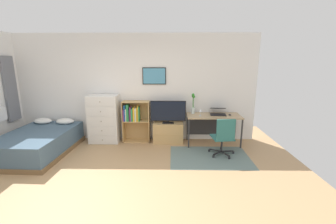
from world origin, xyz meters
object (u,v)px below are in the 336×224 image
wine_glass (200,110)px  bookshelf (134,118)px  bamboo_vase (193,104)px  bed (39,142)px  office_chair (224,136)px  tv_stand (168,132)px  desk (213,119)px  television (168,112)px  laptop (218,112)px  dresser (104,119)px  computer_mouse (230,115)px

wine_glass → bookshelf: bearing=172.1°
bookshelf → bamboo_vase: bearing=0.5°
bed → office_chair: 4.11m
tv_stand → bamboo_vase: (0.63, 0.06, 0.73)m
bookshelf → office_chair: 2.27m
tv_stand → wine_glass: size_ratio=4.18×
bookshelf → desk: (1.98, -0.08, -0.01)m
television → desk: 1.13m
bamboo_vase → wine_glass: (0.16, -0.24, -0.11)m
bookshelf → laptop: size_ratio=2.38×
television → office_chair: (1.21, -0.83, -0.34)m
bookshelf → bed: bearing=-158.1°
dresser → office_chair: size_ratio=1.41×
dresser → desk: size_ratio=0.93×
bed → computer_mouse: computer_mouse is taller
bookshelf → bamboo_vase: (1.49, 0.01, 0.37)m
office_chair → wine_glass: wine_glass is taller
television → desk: bearing=-0.4°
laptop → dresser: bearing=-174.6°
bookshelf → wine_glass: 1.68m
laptop → television: bearing=-174.2°
tv_stand → office_chair: (1.21, -0.85, 0.20)m
wine_glass → bed: bearing=-171.0°
bed → television: bearing=16.3°
bookshelf → bamboo_vase: size_ratio=2.05×
desk → wine_glass: (-0.34, -0.15, 0.26)m
television → dresser: bearing=179.7°
computer_mouse → desk: bearing=165.4°
tv_stand → television: television is taller
desk → office_chair: (0.09, -0.82, -0.15)m
desk → computer_mouse: bearing=-14.6°
laptop → office_chair: bearing=-86.6°
bookshelf → dresser: bearing=-175.4°
computer_mouse → wine_glass: (-0.72, -0.05, 0.12)m
television → laptop: bearing=0.6°
wine_glass → tv_stand: bearing=166.9°
bed → tv_stand: bearing=16.8°
dresser → laptop: size_ratio=2.74×
tv_stand → desk: desk is taller
bookshelf → tv_stand: bookshelf is taller
television → laptop: size_ratio=2.00×
bed → computer_mouse: (4.39, 0.64, 0.50)m
dresser → office_chair: 2.96m
bed → bamboo_vase: bearing=15.1°
wine_glass → bamboo_vase: bearing=122.7°
dresser → bookshelf: 0.76m
dresser → office_chair: (2.83, -0.83, -0.15)m
dresser → computer_mouse: dresser is taller
television → laptop: (1.24, 0.01, 0.01)m
bed → bamboo_vase: (3.51, 0.83, 0.73)m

